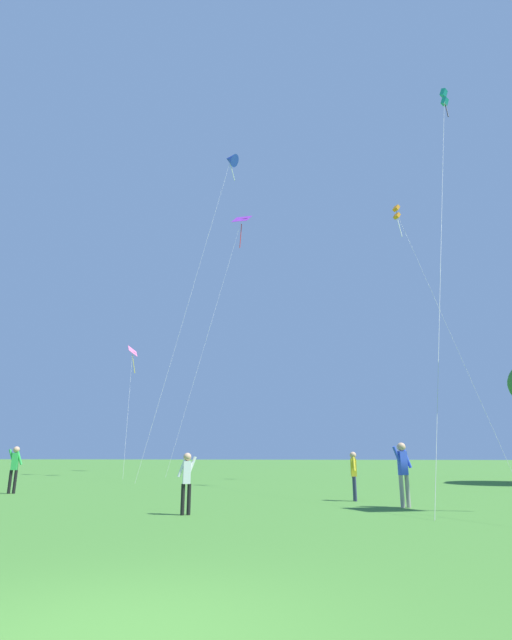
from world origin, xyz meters
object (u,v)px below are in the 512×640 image
kite_orange_box (398,217)px  person_with_spool (187,477)px  kite_purple_streamer (240,229)px  person_near_tree (403,468)px  person_in_red_shirt (354,471)px  person_foreground_watcher (15,465)px  kite_blue_delta (230,160)px  kite_pink_low (132,359)px  kite_teal_box (444,103)px

kite_orange_box → person_with_spool: bearing=-113.7°
kite_purple_streamer → person_near_tree: (11.88, -29.02, -22.90)m
person_in_red_shirt → kite_orange_box: bearing=74.3°
kite_orange_box → kite_purple_streamer: 21.18m
person_near_tree → person_foreground_watcher: bearing=170.1°
person_in_red_shirt → kite_blue_delta: bearing=117.5°
person_in_red_shirt → kite_pink_low: bearing=133.8°
person_in_red_shirt → person_near_tree: bearing=-52.3°
kite_orange_box → kite_purple_streamer: (-14.14, 14.02, 7.23)m
kite_blue_delta → person_near_tree: kite_blue_delta is taller
kite_teal_box → person_in_red_shirt: 20.27m
kite_blue_delta → person_foreground_watcher: bearing=-105.1°
person_with_spool → person_near_tree: bearing=27.9°
kite_orange_box → kite_blue_delta: 15.86m
kite_purple_streamer → kite_blue_delta: size_ratio=0.99×
person_near_tree → person_with_spool: size_ratio=1.20×
kite_pink_low → kite_blue_delta: kite_blue_delta is taller
kite_blue_delta → kite_purple_streamer: bearing=98.5°
kite_orange_box → person_near_tree: 21.81m
person_near_tree → person_with_spool: bearing=-152.1°
person_near_tree → person_in_red_shirt: (-1.44, 1.86, -0.15)m
kite_orange_box → person_foreground_watcher: (-17.10, -12.42, -15.68)m
kite_orange_box → person_with_spool: size_ratio=11.63×
kite_blue_delta → person_in_red_shirt: kite_blue_delta is taller
kite_pink_low → person_with_spool: kite_pink_low is taller
person_near_tree → person_in_red_shirt: bearing=127.7°
person_foreground_watcher → person_with_spool: bearing=-31.2°
kite_pink_low → person_near_tree: kite_pink_low is taller
kite_pink_low → kite_purple_streamer: kite_purple_streamer is taller
kite_orange_box → person_in_red_shirt: size_ratio=11.21×
person_with_spool → kite_pink_low: bearing=119.2°
kite_pink_low → kite_teal_box: bearing=-27.3°
kite_orange_box → kite_blue_delta: (-12.65, 4.08, 8.64)m
kite_teal_box → kite_blue_delta: (-14.63, 11.37, 5.91)m
kite_orange_box → person_near_tree: bearing=-98.5°
kite_pink_low → person_in_red_shirt: (16.63, -17.34, -7.80)m
person_in_red_shirt → person_with_spool: 6.43m
kite_purple_streamer → person_with_spool: kite_purple_streamer is taller
kite_teal_box → kite_blue_delta: size_ratio=0.79×
kite_purple_streamer → person_with_spool: (6.23, -32.01, -23.08)m
kite_purple_streamer → person_in_red_shirt: 37.11m
person_near_tree → person_in_red_shirt: person_near_tree is taller
person_near_tree → person_foreground_watcher: 15.07m
kite_blue_delta → person_with_spool: bearing=-77.9°
kite_blue_delta → person_near_tree: bearing=-61.4°
kite_orange_box → person_with_spool: (-7.91, -17.99, -15.86)m
kite_orange_box → person_in_red_shirt: (-3.70, -13.14, -15.82)m
kite_purple_streamer → person_foreground_watcher: size_ratio=14.28×
kite_purple_streamer → person_in_red_shirt: size_ratio=16.45×
kite_purple_streamer → kite_teal_box: bearing=-52.9°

